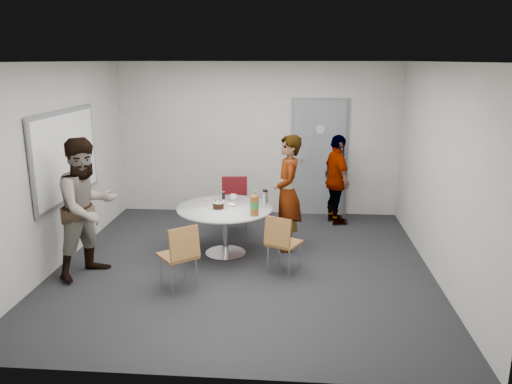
# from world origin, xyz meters

# --- Properties ---
(floor) EXTENTS (5.00, 5.00, 0.00)m
(floor) POSITION_xyz_m (0.00, 0.00, 0.00)
(floor) COLOR black
(floor) RESTS_ON ground
(ceiling) EXTENTS (5.00, 5.00, 0.00)m
(ceiling) POSITION_xyz_m (0.00, 0.00, 2.70)
(ceiling) COLOR silver
(ceiling) RESTS_ON wall_back
(wall_back) EXTENTS (5.00, 0.00, 5.00)m
(wall_back) POSITION_xyz_m (0.00, 2.50, 1.35)
(wall_back) COLOR #B3B1AA
(wall_back) RESTS_ON floor
(wall_left) EXTENTS (0.00, 5.00, 5.00)m
(wall_left) POSITION_xyz_m (-2.50, 0.00, 1.35)
(wall_left) COLOR #B3B1AA
(wall_left) RESTS_ON floor
(wall_right) EXTENTS (0.00, 5.00, 5.00)m
(wall_right) POSITION_xyz_m (2.50, 0.00, 1.35)
(wall_right) COLOR #B3B1AA
(wall_right) RESTS_ON floor
(wall_front) EXTENTS (5.00, 0.00, 5.00)m
(wall_front) POSITION_xyz_m (0.00, -2.50, 1.35)
(wall_front) COLOR #B3B1AA
(wall_front) RESTS_ON floor
(door) EXTENTS (1.02, 0.17, 2.12)m
(door) POSITION_xyz_m (1.10, 2.48, 1.03)
(door) COLOR slate
(door) RESTS_ON wall_back
(whiteboard) EXTENTS (0.04, 1.90, 1.25)m
(whiteboard) POSITION_xyz_m (-2.46, 0.20, 1.45)
(whiteboard) COLOR slate
(whiteboard) RESTS_ON wall_left
(table) EXTENTS (1.35, 1.35, 1.06)m
(table) POSITION_xyz_m (-0.27, 0.38, 0.62)
(table) COLOR silver
(table) RESTS_ON floor
(chair_near_left) EXTENTS (0.58, 0.58, 0.84)m
(chair_near_left) POSITION_xyz_m (-0.67, -0.82, 0.51)
(chair_near_left) COLOR brown
(chair_near_left) RESTS_ON floor
(chair_near_right) EXTENTS (0.52, 0.54, 0.80)m
(chair_near_right) POSITION_xyz_m (0.52, -0.24, 0.48)
(chair_near_right) COLOR brown
(chair_near_right) RESTS_ON floor
(chair_far) EXTENTS (0.48, 0.52, 0.90)m
(chair_far) POSITION_xyz_m (-0.29, 1.39, 0.55)
(chair_far) COLOR maroon
(chair_far) RESTS_ON floor
(person_main) EXTENTS (0.46, 0.65, 1.70)m
(person_main) POSITION_xyz_m (0.57, 0.69, 0.85)
(person_main) COLOR #A5C6EA
(person_main) RESTS_ON floor
(person_left) EXTENTS (1.03, 1.10, 1.80)m
(person_left) POSITION_xyz_m (-1.95, -0.42, 0.90)
(person_left) COLOR white
(person_left) RESTS_ON floor
(person_right) EXTENTS (0.63, 0.97, 1.53)m
(person_right) POSITION_xyz_m (1.38, 1.95, 0.76)
(person_right) COLOR black
(person_right) RESTS_ON floor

